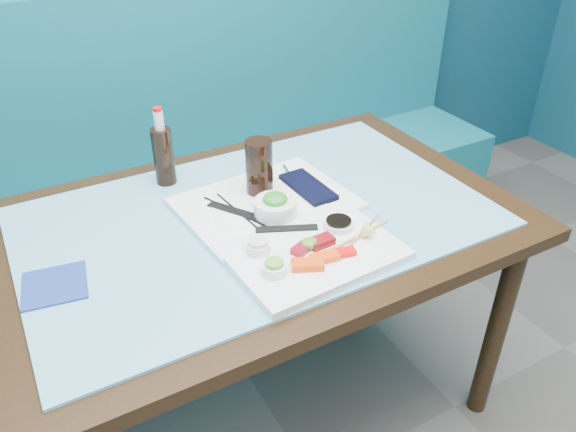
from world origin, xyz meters
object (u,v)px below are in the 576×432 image
seaweed_bowl (275,208)px  cola_glass (259,167)px  booth_bench (170,197)px  serving_tray (266,204)px  cola_bottle_body (164,156)px  sashimi_plate (313,252)px  dining_table (258,243)px  blue_napkin (55,285)px

seaweed_bowl → cola_glass: size_ratio=0.72×
booth_bench → seaweed_bowl: booth_bench is taller
serving_tray → cola_glass: (0.01, 0.05, 0.09)m
cola_bottle_body → seaweed_bowl: bearing=-61.7°
cola_glass → sashimi_plate: bearing=-92.4°
booth_bench → sashimi_plate: 1.14m
sashimi_plate → seaweed_bowl: seaweed_bowl is taller
dining_table → sashimi_plate: (0.04, -0.23, 0.10)m
dining_table → serving_tray: serving_tray is taller
booth_bench → cola_bottle_body: size_ratio=17.68×
sashimi_plate → booth_bench: bearing=88.8°
blue_napkin → booth_bench: bearing=58.9°
dining_table → cola_glass: 0.21m
serving_tray → cola_glass: bearing=74.9°
serving_tray → blue_napkin: size_ratio=3.25×
booth_bench → sashimi_plate: (0.04, -1.07, 0.39)m
dining_table → cola_glass: cola_glass is taller
dining_table → sashimi_plate: size_ratio=3.50×
booth_bench → seaweed_bowl: (0.03, -0.89, 0.42)m
sashimi_plate → blue_napkin: (-0.57, 0.19, -0.01)m
dining_table → sashimi_plate: 0.25m
dining_table → booth_bench: bearing=90.0°
sashimi_plate → cola_bottle_body: 0.56m
sashimi_plate → cola_glass: cola_glass is taller
cola_bottle_body → blue_napkin: cola_bottle_body is taller
cola_glass → cola_bottle_body: 0.29m
dining_table → cola_glass: bearing=58.6°
cola_glass → booth_bench: bearing=93.9°
serving_tray → cola_bottle_body: bearing=121.3°
dining_table → cola_bottle_body: cola_bottle_body is taller
blue_napkin → cola_glass: bearing=12.0°
seaweed_bowl → blue_napkin: (-0.56, 0.01, -0.04)m
serving_tray → dining_table: bearing=-149.6°
blue_napkin → seaweed_bowl: bearing=-0.6°
dining_table → blue_napkin: (-0.53, -0.04, 0.09)m
sashimi_plate → blue_napkin: size_ratio=2.87×
serving_tray → blue_napkin: 0.58m
cola_glass → seaweed_bowl: bearing=-98.7°
booth_bench → sashimi_plate: booth_bench is taller
dining_table → cola_glass: (0.05, 0.08, 0.19)m
dining_table → seaweed_bowl: (0.03, -0.05, 0.13)m
sashimi_plate → serving_tray: sashimi_plate is taller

